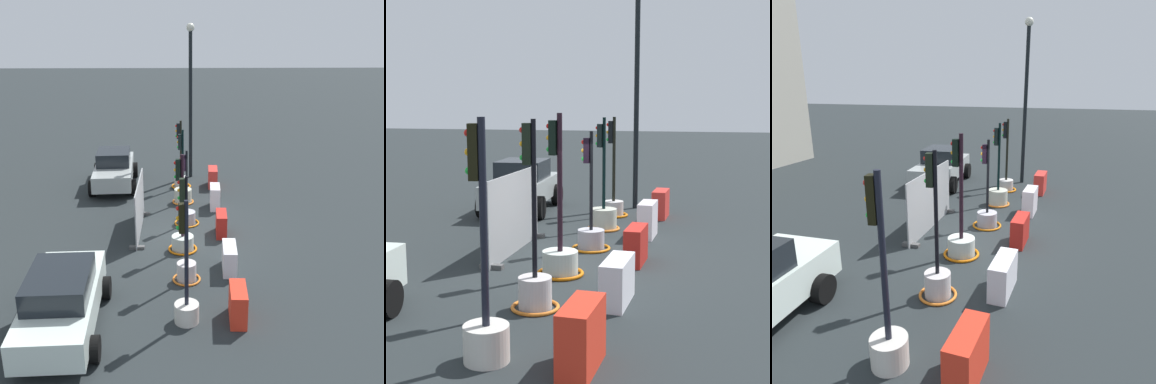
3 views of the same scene
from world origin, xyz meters
TOP-DOWN VIEW (x-y plane):
  - ground_plane at (0.00, 0.00)m, footprint 120.00×120.00m
  - traffic_light_0 at (-5.26, 0.35)m, footprint 0.62×0.62m
  - traffic_light_1 at (-3.17, 0.33)m, footprint 0.83×0.83m
  - traffic_light_2 at (-1.17, 0.44)m, footprint 0.96×0.96m
  - traffic_light_3 at (1.02, 0.28)m, footprint 0.92×0.92m
  - traffic_light_4 at (3.26, 0.41)m, footprint 0.89×0.89m
  - traffic_light_5 at (5.24, 0.49)m, footprint 0.89×0.89m
  - construction_barrier_0 at (-5.20, -0.95)m, footprint 1.06×0.46m
  - construction_barrier_1 at (-2.58, -0.97)m, footprint 1.15×0.45m
  - construction_barrier_2 at (0.04, -0.92)m, footprint 1.04×0.40m
  - construction_barrier_3 at (2.63, -0.86)m, footprint 1.02×0.43m
  - construction_barrier_4 at (5.32, -0.94)m, footprint 1.07×0.44m
  - car_silver_hatchback at (5.47, 3.50)m, footprint 4.30×2.22m
  - street_lamp_post at (6.76, 0.04)m, footprint 0.36×0.36m
  - site_fence_panel at (0.41, 1.95)m, footprint 3.31×0.50m

SIDE VIEW (x-z plane):
  - ground_plane at x=0.00m, z-range 0.00..0.00m
  - traffic_light_3 at x=1.02m, z-range -1.00..1.79m
  - construction_barrier_1 at x=-2.58m, z-range 0.00..0.79m
  - construction_barrier_2 at x=0.04m, z-range 0.00..0.80m
  - traffic_light_4 at x=3.26m, z-range -1.11..1.94m
  - construction_barrier_4 at x=5.32m, z-range 0.00..0.84m
  - construction_barrier_0 at x=-5.20m, z-range 0.00..0.89m
  - construction_barrier_3 at x=2.63m, z-range 0.00..0.91m
  - traffic_light_5 at x=5.24m, z-range -1.04..1.98m
  - traffic_light_2 at x=-1.17m, z-range -1.15..2.10m
  - traffic_light_1 at x=-3.17m, z-range -1.07..2.11m
  - traffic_light_0 at x=-5.26m, z-range -0.98..2.28m
  - car_silver_hatchback at x=5.47m, z-range -0.01..1.62m
  - site_fence_panel at x=0.41m, z-range -0.05..1.80m
  - street_lamp_post at x=6.76m, z-range 0.57..7.56m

